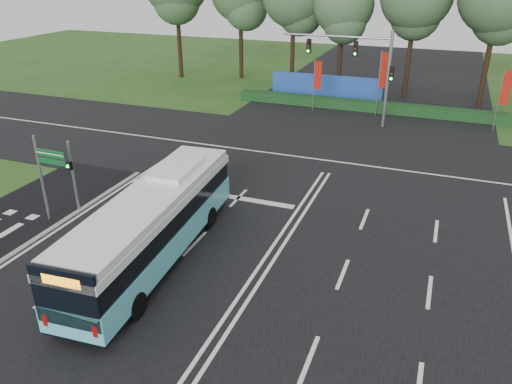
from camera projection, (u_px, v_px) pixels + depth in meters
The scene contains 13 objects.
ground at pixel (265, 259), 20.91m from camera, with size 120.00×120.00×0.00m, color #264D19.
road_main at pixel (265, 259), 20.91m from camera, with size 20.00×120.00×0.04m, color black.
road_cross at pixel (331, 161), 31.08m from camera, with size 120.00×14.00×0.05m, color black.
kerb_strip at pixel (23, 248), 21.62m from camera, with size 0.25×18.00×0.12m, color gray.
city_bus at pixel (154, 224), 20.22m from camera, with size 3.20×11.60×3.29m.
pedestrian_signal at pixel (72, 174), 24.06m from camera, with size 0.32×0.43×3.67m.
street_sign at pixel (46, 170), 22.80m from camera, with size 1.67×0.14×4.28m.
banner_flag_left at pixel (317, 78), 40.33m from camera, with size 0.63×0.10×4.24m.
banner_flag_mid at pixel (383, 75), 38.70m from camera, with size 0.73×0.29×5.17m.
banner_flag_right at pixel (504, 92), 35.39m from camera, with size 0.67×0.07×4.53m.
traffic_light_gantry at pixel (364, 62), 36.26m from camera, with size 8.41×0.28×7.00m.
hedge at pixel (365, 106), 41.51m from camera, with size 22.00×1.20×0.80m, color #153A19.
blue_hoarding at pixel (326, 87), 44.63m from camera, with size 10.00×0.30×2.20m, color #1D43A0.
Camera 1 is at (6.00, -16.75, 11.34)m, focal length 35.00 mm.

